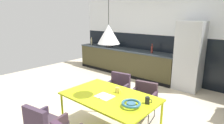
{
  "coord_description": "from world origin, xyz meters",
  "views": [
    {
      "loc": [
        2.61,
        -2.73,
        2.02
      ],
      "look_at": [
        -0.32,
        0.65,
        0.92
      ],
      "focal_mm": 30.02,
      "sensor_mm": 36.0,
      "label": 1
    }
  ],
  "objects_px": {
    "cooking_pot": "(109,45)",
    "mug_glass_clear": "(148,100)",
    "refrigerator_column": "(189,56)",
    "armchair_near_window": "(144,95)",
    "mug_short_terracotta": "(118,90)",
    "dining_table": "(110,98)",
    "armchair_far_side": "(43,122)",
    "bottle_spice_small": "(92,42)",
    "open_book": "(105,96)",
    "pendant_lamp_over_table_near": "(109,34)",
    "bottle_vinegar_dark": "(152,49)",
    "fruit_bowl": "(131,104)",
    "armchair_head_of_table": "(118,86)"
  },
  "relations": [
    {
      "from": "mug_short_terracotta",
      "to": "bottle_spice_small",
      "type": "bearing_deg",
      "value": 142.26
    },
    {
      "from": "bottle_spice_small",
      "to": "pendant_lamp_over_table_near",
      "type": "height_order",
      "value": "pendant_lamp_over_table_near"
    },
    {
      "from": "dining_table",
      "to": "armchair_near_window",
      "type": "bearing_deg",
      "value": 82.08
    },
    {
      "from": "refrigerator_column",
      "to": "armchair_near_window",
      "type": "height_order",
      "value": "refrigerator_column"
    },
    {
      "from": "open_book",
      "to": "refrigerator_column",
      "type": "bearing_deg",
      "value": 85.22
    },
    {
      "from": "dining_table",
      "to": "armchair_near_window",
      "type": "xyz_separation_m",
      "value": [
        0.12,
        0.89,
        -0.21
      ]
    },
    {
      "from": "mug_glass_clear",
      "to": "fruit_bowl",
      "type": "bearing_deg",
      "value": -119.29
    },
    {
      "from": "mug_glass_clear",
      "to": "bottle_spice_small",
      "type": "distance_m",
      "value": 5.19
    },
    {
      "from": "cooking_pot",
      "to": "bottle_vinegar_dark",
      "type": "xyz_separation_m",
      "value": [
        1.72,
        0.06,
        0.04
      ]
    },
    {
      "from": "armchair_head_of_table",
      "to": "armchair_far_side",
      "type": "bearing_deg",
      "value": 81.19
    },
    {
      "from": "refrigerator_column",
      "to": "fruit_bowl",
      "type": "xyz_separation_m",
      "value": [
        0.26,
        -3.13,
        -0.16
      ]
    },
    {
      "from": "dining_table",
      "to": "armchair_near_window",
      "type": "distance_m",
      "value": 0.92
    },
    {
      "from": "armchair_head_of_table",
      "to": "fruit_bowl",
      "type": "xyz_separation_m",
      "value": [
        1.03,
        -0.97,
        0.28
      ]
    },
    {
      "from": "mug_glass_clear",
      "to": "bottle_spice_small",
      "type": "bearing_deg",
      "value": 146.13
    },
    {
      "from": "armchair_near_window",
      "to": "fruit_bowl",
      "type": "xyz_separation_m",
      "value": [
        0.36,
        -0.97,
        0.3
      ]
    },
    {
      "from": "refrigerator_column",
      "to": "armchair_near_window",
      "type": "relative_size",
      "value": 2.61
    },
    {
      "from": "open_book",
      "to": "cooking_pot",
      "type": "height_order",
      "value": "cooking_pot"
    },
    {
      "from": "bottle_vinegar_dark",
      "to": "mug_glass_clear",
      "type": "bearing_deg",
      "value": -61.74
    },
    {
      "from": "mug_glass_clear",
      "to": "bottle_spice_small",
      "type": "relative_size",
      "value": 0.43
    },
    {
      "from": "open_book",
      "to": "bottle_spice_small",
      "type": "relative_size",
      "value": 1.0
    },
    {
      "from": "refrigerator_column",
      "to": "bottle_vinegar_dark",
      "type": "distance_m",
      "value": 1.15
    },
    {
      "from": "refrigerator_column",
      "to": "mug_short_terracotta",
      "type": "height_order",
      "value": "refrigerator_column"
    },
    {
      "from": "armchair_far_side",
      "to": "armchair_head_of_table",
      "type": "distance_m",
      "value": 1.82
    },
    {
      "from": "refrigerator_column",
      "to": "mug_glass_clear",
      "type": "xyz_separation_m",
      "value": [
        0.4,
        -2.89,
        -0.16
      ]
    },
    {
      "from": "armchair_head_of_table",
      "to": "cooking_pot",
      "type": "height_order",
      "value": "cooking_pot"
    },
    {
      "from": "open_book",
      "to": "pendant_lamp_over_table_near",
      "type": "height_order",
      "value": "pendant_lamp_over_table_near"
    },
    {
      "from": "refrigerator_column",
      "to": "open_book",
      "type": "relative_size",
      "value": 6.79
    },
    {
      "from": "dining_table",
      "to": "armchair_far_side",
      "type": "xyz_separation_m",
      "value": [
        -0.51,
        -0.93,
        -0.21
      ]
    },
    {
      "from": "mug_short_terracotta",
      "to": "armchair_head_of_table",
      "type": "bearing_deg",
      "value": 128.45
    },
    {
      "from": "mug_short_terracotta",
      "to": "dining_table",
      "type": "bearing_deg",
      "value": -97.65
    },
    {
      "from": "pendant_lamp_over_table_near",
      "to": "armchair_near_window",
      "type": "bearing_deg",
      "value": 82.22
    },
    {
      "from": "dining_table",
      "to": "pendant_lamp_over_table_near",
      "type": "xyz_separation_m",
      "value": [
        -0.0,
        -0.02,
        1.06
      ]
    },
    {
      "from": "mug_short_terracotta",
      "to": "bottle_vinegar_dark",
      "type": "bearing_deg",
      "value": 108.37
    },
    {
      "from": "mug_glass_clear",
      "to": "dining_table",
      "type": "bearing_deg",
      "value": -165.66
    },
    {
      "from": "dining_table",
      "to": "bottle_vinegar_dark",
      "type": "height_order",
      "value": "bottle_vinegar_dark"
    },
    {
      "from": "armchair_head_of_table",
      "to": "armchair_near_window",
      "type": "bearing_deg",
      "value": 170.19
    },
    {
      "from": "mug_short_terracotta",
      "to": "bottle_vinegar_dark",
      "type": "height_order",
      "value": "bottle_vinegar_dark"
    },
    {
      "from": "refrigerator_column",
      "to": "mug_short_terracotta",
      "type": "relative_size",
      "value": 15.84
    },
    {
      "from": "armchair_head_of_table",
      "to": "mug_glass_clear",
      "type": "height_order",
      "value": "mug_glass_clear"
    },
    {
      "from": "mug_glass_clear",
      "to": "bottle_vinegar_dark",
      "type": "relative_size",
      "value": 0.41
    },
    {
      "from": "cooking_pot",
      "to": "mug_glass_clear",
      "type": "bearing_deg",
      "value": -40.75
    },
    {
      "from": "cooking_pot",
      "to": "bottle_vinegar_dark",
      "type": "distance_m",
      "value": 1.72
    },
    {
      "from": "fruit_bowl",
      "to": "mug_glass_clear",
      "type": "xyz_separation_m",
      "value": [
        0.13,
        0.24,
        0.01
      ]
    },
    {
      "from": "armchair_far_side",
      "to": "armchair_head_of_table",
      "type": "height_order",
      "value": "armchair_head_of_table"
    },
    {
      "from": "fruit_bowl",
      "to": "armchair_far_side",
      "type": "bearing_deg",
      "value": -139.67
    },
    {
      "from": "armchair_head_of_table",
      "to": "pendant_lamp_over_table_near",
      "type": "xyz_separation_m",
      "value": [
        0.54,
        -0.91,
        1.24
      ]
    },
    {
      "from": "armchair_far_side",
      "to": "bottle_spice_small",
      "type": "height_order",
      "value": "bottle_spice_small"
    },
    {
      "from": "armchair_far_side",
      "to": "mug_glass_clear",
      "type": "bearing_deg",
      "value": 33.67
    },
    {
      "from": "dining_table",
      "to": "cooking_pot",
      "type": "distance_m",
      "value": 3.99
    },
    {
      "from": "armchair_head_of_table",
      "to": "mug_short_terracotta",
      "type": "bearing_deg",
      "value": 118.74
    }
  ]
}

